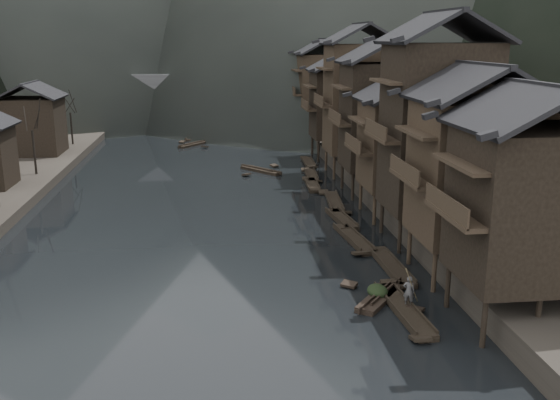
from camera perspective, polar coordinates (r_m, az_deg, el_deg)
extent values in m
plane|color=black|center=(39.94, -7.64, -7.28)|extent=(300.00, 300.00, 0.00)
cube|color=#2D2823|center=(85.29, 17.20, 4.56)|extent=(40.00, 200.00, 1.80)
cylinder|color=black|center=(32.59, 18.16, -10.63)|extent=(0.30, 0.30, 2.90)
cylinder|color=black|center=(36.62, 15.10, -7.55)|extent=(0.30, 0.30, 2.90)
cylinder|color=black|center=(33.78, 22.48, -10.12)|extent=(0.30, 0.30, 2.90)
cylinder|color=black|center=(37.69, 19.03, -7.22)|extent=(0.30, 0.30, 2.90)
cube|color=black|center=(34.24, 21.96, -0.42)|extent=(7.00, 6.00, 7.88)
cube|color=#32261B|center=(32.65, 15.68, -1.31)|extent=(1.20, 5.70, 0.25)
cylinder|color=#32261B|center=(38.53, 13.93, -6.35)|extent=(0.30, 0.30, 2.90)
cylinder|color=#32261B|center=(42.79, 11.75, -4.10)|extent=(0.30, 0.30, 2.90)
cylinder|color=#32261B|center=(39.54, 17.69, -6.07)|extent=(0.30, 0.30, 2.90)
cylinder|color=#32261B|center=(43.70, 15.19, -3.91)|extent=(0.30, 0.30, 2.90)
cube|color=#32261B|center=(40.28, 17.40, 2.61)|extent=(7.00, 6.00, 8.57)
cube|color=#32261B|center=(38.95, 11.95, 1.92)|extent=(1.20, 5.70, 0.25)
cylinder|color=black|center=(44.78, 10.90, -3.21)|extent=(0.30, 0.30, 2.90)
cylinder|color=black|center=(49.18, 9.28, -1.52)|extent=(0.30, 0.30, 2.90)
cylinder|color=black|center=(45.65, 14.20, -3.05)|extent=(0.30, 0.30, 2.90)
cylinder|color=black|center=(49.98, 12.32, -1.41)|extent=(0.30, 0.30, 2.90)
cube|color=black|center=(46.41, 14.14, 6.40)|extent=(7.00, 6.00, 11.86)
cube|color=#32261B|center=(45.26, 9.32, 5.69)|extent=(1.20, 5.70, 0.25)
cylinder|color=#32261B|center=(51.22, 8.63, -0.85)|extent=(0.30, 0.30, 2.90)
cylinder|color=#32261B|center=(55.72, 7.38, 0.46)|extent=(0.30, 0.30, 2.90)
cylinder|color=#32261B|center=(51.99, 11.56, -0.75)|extent=(0.30, 0.30, 2.90)
cylinder|color=#32261B|center=(56.42, 10.10, 0.53)|extent=(0.30, 0.30, 2.90)
cube|color=#32261B|center=(53.29, 11.41, 5.03)|extent=(7.00, 6.00, 7.20)
cube|color=#32261B|center=(52.29, 7.20, 4.62)|extent=(1.20, 5.70, 0.25)
cylinder|color=black|center=(58.74, 6.66, 1.22)|extent=(0.30, 0.30, 2.90)
cylinder|color=black|center=(63.31, 5.70, 2.22)|extent=(0.30, 0.30, 2.90)
cylinder|color=black|center=(59.41, 9.25, 1.28)|extent=(0.30, 0.30, 2.90)
cylinder|color=black|center=(63.93, 8.12, 2.26)|extent=(0.30, 0.30, 2.90)
cube|color=black|center=(60.70, 9.21, 7.57)|extent=(7.00, 6.00, 9.93)
cube|color=#32261B|center=(59.82, 5.47, 7.11)|extent=(1.20, 5.70, 0.25)
cylinder|color=#32261B|center=(67.33, 4.97, 2.98)|extent=(0.30, 0.30, 2.90)
cylinder|color=#32261B|center=(71.96, 4.24, 3.75)|extent=(0.30, 0.30, 2.90)
cylinder|color=#32261B|center=(67.92, 7.25, 3.02)|extent=(0.30, 0.30, 2.90)
cylinder|color=#32261B|center=(72.50, 6.38, 3.78)|extent=(0.30, 0.30, 2.90)
cube|color=#32261B|center=(69.28, 7.26, 9.17)|extent=(7.00, 6.00, 11.56)
cube|color=#32261B|center=(68.52, 3.95, 8.70)|extent=(1.20, 5.70, 0.25)
cylinder|color=black|center=(76.99, 3.54, 4.47)|extent=(0.30, 0.30, 2.90)
cylinder|color=black|center=(81.66, 2.97, 5.06)|extent=(0.30, 0.30, 2.90)
cylinder|color=black|center=(77.50, 5.55, 4.50)|extent=(0.30, 0.30, 2.90)
cylinder|color=black|center=(82.14, 4.87, 5.08)|extent=(0.30, 0.30, 2.90)
cube|color=black|center=(79.15, 5.54, 8.68)|extent=(7.00, 6.00, 8.27)
cube|color=#32261B|center=(78.48, 2.64, 8.38)|extent=(1.20, 5.70, 0.25)
cylinder|color=#32261B|center=(88.68, 2.22, 5.83)|extent=(0.30, 0.30, 2.90)
cylinder|color=#32261B|center=(93.38, 1.79, 6.28)|extent=(0.30, 0.30, 2.90)
cylinder|color=#32261B|center=(89.12, 3.98, 5.85)|extent=(0.30, 0.30, 2.90)
cylinder|color=#32261B|center=(93.80, 3.46, 6.29)|extent=(0.30, 0.30, 2.90)
cube|color=#32261B|center=(90.81, 4.00, 10.00)|extent=(7.00, 6.00, 9.95)
cube|color=#32261B|center=(90.23, 1.46, 9.68)|extent=(1.20, 5.70, 0.25)
cube|color=black|center=(82.64, -21.61, 6.49)|extent=(6.50, 6.50, 6.80)
cylinder|color=black|center=(69.81, -21.38, 4.29)|extent=(0.24, 0.24, 4.62)
cylinder|color=black|center=(88.36, -18.24, 6.40)|extent=(0.24, 0.24, 4.22)
cube|color=black|center=(35.84, 11.21, -9.81)|extent=(1.52, 7.42, 0.30)
cube|color=black|center=(35.77, 11.22, -9.54)|extent=(1.57, 7.28, 0.10)
cube|color=black|center=(38.94, 9.96, -7.50)|extent=(0.99, 0.95, 0.36)
cube|color=black|center=(32.70, 12.73, -12.11)|extent=(0.99, 0.95, 0.36)
cube|color=black|center=(41.88, 10.21, -6.11)|extent=(1.28, 6.77, 0.30)
cube|color=black|center=(41.82, 10.22, -5.88)|extent=(1.33, 6.64, 0.10)
cube|color=black|center=(44.78, 9.17, -4.49)|extent=(0.96, 0.85, 0.34)
cube|color=black|center=(38.93, 11.43, -7.58)|extent=(0.96, 0.85, 0.34)
cube|color=black|center=(47.29, 6.75, -3.54)|extent=(1.87, 7.15, 0.30)
cube|color=black|center=(47.24, 6.76, -3.34)|extent=(1.91, 7.02, 0.10)
cube|color=black|center=(50.47, 6.32, -2.19)|extent=(1.03, 0.97, 0.35)
cube|color=black|center=(44.05, 7.26, -4.74)|extent=(1.03, 0.97, 0.35)
cube|color=black|center=(52.24, 5.62, -1.75)|extent=(1.73, 5.96, 0.30)
cube|color=black|center=(52.19, 5.63, -1.56)|extent=(1.77, 5.85, 0.10)
cube|color=black|center=(54.90, 5.34, -0.79)|extent=(1.01, 0.82, 0.32)
cube|color=black|center=(49.51, 5.94, -2.52)|extent=(1.01, 0.82, 0.32)
cube|color=black|center=(57.50, 4.96, -0.21)|extent=(1.77, 7.71, 0.30)
cube|color=black|center=(57.45, 4.97, -0.04)|extent=(1.81, 7.56, 0.10)
cube|color=black|center=(60.88, 4.01, 0.78)|extent=(1.01, 1.01, 0.37)
cube|color=black|center=(54.08, 6.05, -1.04)|extent=(1.01, 1.01, 0.37)
cube|color=black|center=(64.10, 2.95, 1.37)|extent=(1.41, 5.87, 0.30)
cube|color=black|center=(64.06, 2.95, 1.53)|extent=(1.46, 5.75, 0.10)
cube|color=black|center=(66.73, 2.44, 2.03)|extent=(0.97, 0.77, 0.32)
cube|color=black|center=(61.42, 3.50, 0.91)|extent=(0.97, 0.77, 0.32)
cube|color=black|center=(68.55, 2.87, 2.24)|extent=(1.52, 6.24, 0.30)
cube|color=black|center=(68.51, 2.87, 2.39)|extent=(1.56, 6.12, 0.10)
cube|color=black|center=(71.35, 2.34, 2.85)|extent=(0.98, 0.82, 0.33)
cube|color=black|center=(65.70, 3.45, 1.81)|extent=(0.98, 0.82, 0.33)
cube|color=black|center=(75.72, 2.62, 3.43)|extent=(1.32, 5.98, 0.30)
cube|color=black|center=(75.68, 2.62, 3.56)|extent=(1.37, 5.86, 0.10)
cube|color=black|center=(78.44, 2.23, 3.93)|extent=(0.96, 0.77, 0.32)
cube|color=black|center=(72.95, 3.05, 3.10)|extent=(0.96, 0.77, 0.32)
cube|color=black|center=(71.24, -1.77, 2.72)|extent=(4.47, 5.30, 0.30)
cube|color=black|center=(71.20, -1.77, 2.87)|extent=(4.44, 5.24, 0.10)
cube|color=black|center=(73.56, -0.54, 3.22)|extent=(1.12, 1.10, 0.32)
cube|color=black|center=(68.90, -3.09, 2.42)|extent=(1.12, 1.10, 0.32)
cube|color=black|center=(89.61, -7.94, 5.05)|extent=(4.22, 5.15, 0.30)
cube|color=black|center=(89.58, -7.94, 5.16)|extent=(4.19, 5.09, 0.10)
cube|color=black|center=(91.80, -8.94, 5.32)|extent=(1.10, 1.07, 0.32)
cube|color=black|center=(87.40, -6.90, 4.93)|extent=(1.10, 1.07, 0.32)
cube|color=black|center=(95.77, -7.85, 5.66)|extent=(2.73, 5.44, 0.30)
cube|color=black|center=(95.74, -7.86, 5.77)|extent=(2.74, 5.36, 0.10)
cube|color=black|center=(98.20, -8.32, 5.94)|extent=(1.02, 0.92, 0.31)
cube|color=black|center=(93.30, -7.36, 5.53)|extent=(1.02, 0.92, 0.31)
cube|color=black|center=(111.72, -9.46, 6.86)|extent=(3.67, 4.68, 0.30)
cube|color=black|center=(111.70, -9.46, 6.95)|extent=(3.66, 4.63, 0.10)
cube|color=black|center=(113.74, -10.10, 7.04)|extent=(1.05, 1.00, 0.30)
cube|color=black|center=(109.68, -8.79, 6.82)|extent=(1.05, 1.00, 0.30)
cube|color=#4C4C4F|center=(109.35, -7.02, 10.50)|extent=(40.00, 6.00, 1.60)
cube|color=#4C4C4F|center=(106.58, -7.06, 11.10)|extent=(40.00, 0.50, 1.00)
cube|color=#4C4C4F|center=(111.97, -7.03, 11.26)|extent=(40.00, 0.50, 1.00)
cube|color=#4C4C4F|center=(110.75, -14.29, 8.14)|extent=(3.20, 6.00, 6.40)
cube|color=#4C4C4F|center=(109.85, -9.33, 8.34)|extent=(3.20, 6.00, 6.40)
cube|color=#4C4C4F|center=(109.74, -4.58, 8.48)|extent=(3.20, 6.00, 6.40)
cube|color=#4C4C4F|center=(110.44, 0.41, 8.56)|extent=(3.20, 6.00, 6.40)
cube|color=black|center=(37.27, 9.20, -8.73)|extent=(3.91, 4.66, 0.30)
cube|color=black|center=(37.20, 9.21, -8.48)|extent=(3.89, 4.61, 0.10)
cube|color=black|center=(38.59, 6.34, -7.57)|extent=(1.12, 1.06, 0.30)
cube|color=black|center=(35.95, 12.29, -9.55)|extent=(1.12, 1.06, 0.30)
ellipsoid|color=black|center=(37.16, 8.93, -7.70)|extent=(1.20, 1.57, 0.72)
imported|color=#4C4D4F|center=(35.80, 11.72, -7.81)|extent=(0.77, 0.66, 1.78)
cylinder|color=#8C7A51|center=(34.99, 12.24, -3.95)|extent=(1.76, 2.50, 3.28)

